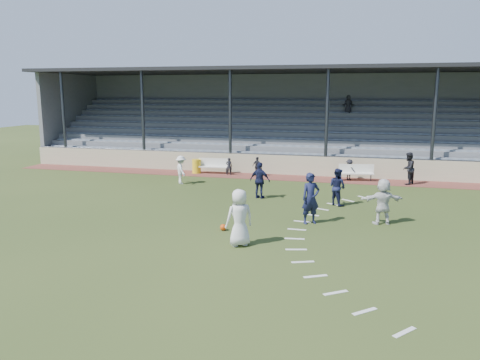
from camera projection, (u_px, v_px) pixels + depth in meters
The scene contains 19 objects.
ground at pixel (224, 224), 18.23m from camera, with size 90.00×90.00×0.00m, color #2D3B18.
cinder_track at pixel (273, 177), 28.21m from camera, with size 34.00×2.00×0.02m, color brown.
retaining_wall at pixel (276, 165), 29.10m from camera, with size 34.00×0.18×1.20m, color #B7AD8C.
bench_left at pixel (214, 164), 29.31m from camera, with size 2.02×0.56×0.95m.
bench_right at pixel (356, 171), 26.94m from camera, with size 2.04×0.77×0.95m.
trash_bin at pixel (197, 166), 29.43m from camera, with size 0.54×0.54×0.87m, color yellow.
football at pixel (223, 227), 17.40m from camera, with size 0.24×0.24×0.24m, color #C3400B.
player_white_lead at pixel (239, 218), 15.56m from camera, with size 0.94×0.61×1.93m, color silver.
player_navy_lead at pixel (311, 198), 18.17m from camera, with size 0.73×0.48×2.01m, color #141838.
player_navy_mid at pixel (337, 187), 21.14m from camera, with size 0.83×0.64×1.70m, color #141838.
player_white_wing at pixel (181, 170), 26.04m from camera, with size 1.03×0.59×1.59m, color silver.
player_navy_wing at pixel (260, 180), 22.50m from camera, with size 1.03×0.43×1.76m, color #141838.
player_white_back at pixel (383, 201), 18.13m from camera, with size 1.68×0.53×1.81m, color silver.
official at pixel (408, 168), 25.81m from camera, with size 0.87×0.67×1.78m, color black.
sub_left_near at pixel (229, 166), 28.76m from camera, with size 0.39×0.26×1.08m, color black.
sub_left_far at pixel (257, 166), 28.45m from camera, with size 0.68×0.28×1.17m, color black.
sub_right at pixel (349, 170), 27.19m from camera, with size 0.78×0.45×1.20m, color black.
grandstand at pixel (288, 133), 33.28m from camera, with size 34.60×9.00×6.61m.
penalty_arc at pixel (331, 232), 17.21m from camera, with size 3.89×14.63×0.01m.
Camera 1 is at (5.00, -16.87, 5.11)m, focal length 35.00 mm.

